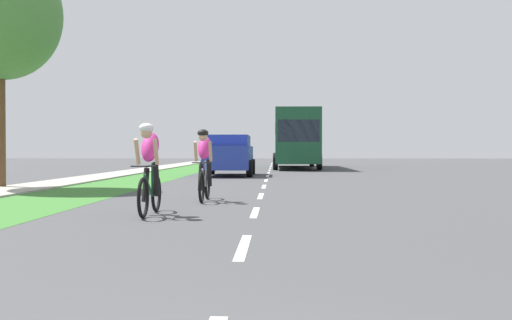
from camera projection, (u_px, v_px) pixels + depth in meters
The scene contains 10 objects.
ground_plane at pixel (266, 181), 21.38m from camera, with size 120.00×120.00×0.00m, color #424244.
grass_verge at pixel (137, 180), 21.55m from camera, with size 2.58×70.00×0.01m, color #38722D.
sidewalk_concrete at pixel (79, 180), 21.62m from camera, with size 1.76×70.00×0.10m, color #9E998E.
lane_markings_center at pixel (268, 176), 25.38m from camera, with size 0.12×54.07×0.01m.
cyclist_lead at pixel (150, 168), 10.00m from camera, with size 0.42×1.72×1.58m.
cyclist_trailing at pixel (204, 164), 12.81m from camera, with size 0.42×1.72×1.58m.
suv_blue at pixel (230, 154), 25.72m from camera, with size 2.15×4.70×1.79m.
bus_dark_green at pixel (295, 137), 36.86m from camera, with size 2.78×11.60×3.48m.
pickup_white at pixel (292, 153), 55.84m from camera, with size 2.22×5.10×1.64m.
street_tree_near at pixel (0, 14), 17.12m from camera, with size 3.55×3.55×7.12m.
Camera 1 is at (0.38, -1.36, 1.12)m, focal length 40.74 mm.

